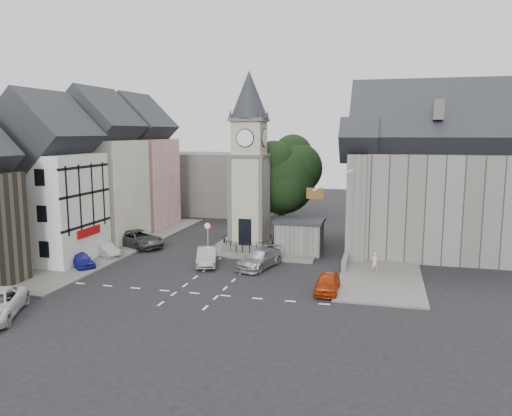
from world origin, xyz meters
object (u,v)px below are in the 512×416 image
(stone_shelter, at_px, (299,236))
(car_east_red, at_px, (327,283))
(clock_tower, at_px, (249,162))
(pedestrian, at_px, (375,263))
(car_west_blue, at_px, (81,260))

(stone_shelter, distance_m, car_east_red, 11.17)
(clock_tower, relative_size, stone_shelter, 3.78)
(stone_shelter, relative_size, pedestrian, 2.65)
(stone_shelter, xyz_separation_m, pedestrian, (6.70, -4.86, -0.74))
(stone_shelter, bearing_deg, clock_tower, 174.16)
(car_west_blue, distance_m, pedestrian, 23.39)
(clock_tower, relative_size, car_east_red, 4.24)
(car_east_red, xyz_separation_m, pedestrian, (3.00, 5.64, 0.16))
(pedestrian, bearing_deg, car_east_red, 34.51)
(pedestrian, bearing_deg, car_west_blue, -16.98)
(clock_tower, xyz_separation_m, pedestrian, (11.50, -5.35, -7.31))
(stone_shelter, height_order, car_west_blue, stone_shelter)
(clock_tower, xyz_separation_m, car_west_blue, (-11.50, -9.61, -7.51))
(stone_shelter, height_order, car_east_red, stone_shelter)
(clock_tower, bearing_deg, stone_shelter, -5.84)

